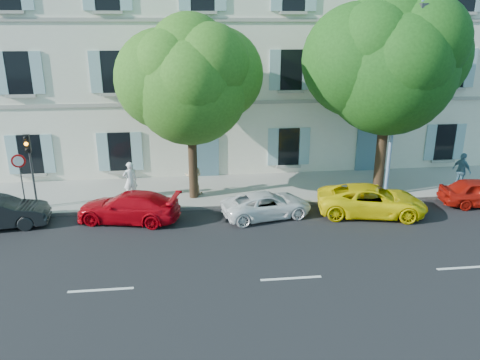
{
  "coord_description": "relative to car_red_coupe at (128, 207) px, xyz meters",
  "views": [
    {
      "loc": [
        -3.19,
        -17.03,
        7.83
      ],
      "look_at": [
        -0.96,
        2.0,
        1.4
      ],
      "focal_mm": 35.0,
      "sensor_mm": 36.0,
      "label": 1
    }
  ],
  "objects": [
    {
      "name": "traffic_light",
      "position": [
        -4.15,
        1.57,
        1.91
      ],
      "size": [
        0.26,
        0.37,
        3.29
      ],
      "color": "#383A3D",
      "rests_on": "sidewalk"
    },
    {
      "name": "car_red_coupe",
      "position": [
        0.0,
        0.0,
        0.0
      ],
      "size": [
        4.54,
        2.69,
        1.23
      ],
      "primitive_type": "imported",
      "rotation": [
        0.0,
        0.0,
        4.47
      ],
      "color": "#B4050F",
      "rests_on": "ground"
    },
    {
      "name": "sidewalk",
      "position": [
        5.69,
        3.08,
        -0.54
      ],
      "size": [
        36.0,
        4.5,
        0.15
      ],
      "primitive_type": "cube",
      "color": "#A09E96",
      "rests_on": "ground"
    },
    {
      "name": "pedestrian_b",
      "position": [
        2.76,
        2.59,
        0.39
      ],
      "size": [
        0.98,
        0.85,
        1.72
      ],
      "primitive_type": "imported",
      "rotation": [
        0.0,
        0.0,
        2.88
      ],
      "color": "tan",
      "rests_on": "sidewalk"
    },
    {
      "name": "ground",
      "position": [
        5.69,
        -1.37,
        -0.62
      ],
      "size": [
        90.0,
        90.0,
        0.0
      ],
      "primitive_type": "plane",
      "color": "black"
    },
    {
      "name": "street_lamp",
      "position": [
        11.71,
        1.16,
        4.37
      ],
      "size": [
        0.28,
        1.81,
        8.53
      ],
      "color": "#7293BF",
      "rests_on": "sidewalk"
    },
    {
      "name": "tree_right",
      "position": [
        11.44,
        1.66,
        5.32
      ],
      "size": [
        5.86,
        5.86,
        9.03
      ],
      "color": "#3A2819",
      "rests_on": "sidewalk"
    },
    {
      "name": "road_sign",
      "position": [
        -4.54,
        1.37,
        1.33
      ],
      "size": [
        0.57,
        0.15,
        2.5
      ],
      "color": "#383A3D",
      "rests_on": "sidewalk"
    },
    {
      "name": "car_white_coupe",
      "position": [
        5.78,
        -0.2,
        -0.09
      ],
      "size": [
        4.1,
        2.5,
        1.06
      ],
      "primitive_type": "imported",
      "rotation": [
        0.0,
        0.0,
        1.78
      ],
      "color": "white",
      "rests_on": "ground"
    },
    {
      "name": "kerb",
      "position": [
        5.69,
        0.91,
        -0.54
      ],
      "size": [
        36.0,
        0.16,
        0.16
      ],
      "primitive_type": "cube",
      "color": "#9E998E",
      "rests_on": "ground"
    },
    {
      "name": "pedestrian_c",
      "position": [
        15.72,
        1.86,
        0.42
      ],
      "size": [
        0.72,
        1.12,
        1.77
      ],
      "primitive_type": "imported",
      "rotation": [
        0.0,
        0.0,
        1.87
      ],
      "color": "teal",
      "rests_on": "sidewalk"
    },
    {
      "name": "car_yellow_supercar",
      "position": [
        10.28,
        -0.5,
        0.02
      ],
      "size": [
        4.92,
        2.99,
        1.28
      ],
      "primitive_type": "imported",
      "rotation": [
        0.0,
        0.0,
        1.37
      ],
      "color": "yellow",
      "rests_on": "ground"
    },
    {
      "name": "building",
      "position": [
        5.69,
        8.83,
        5.38
      ],
      "size": [
        28.0,
        7.0,
        12.0
      ],
      "primitive_type": "cube",
      "color": "white",
      "rests_on": "ground"
    },
    {
      "name": "tree_left",
      "position": [
        2.74,
        2.13,
        4.63
      ],
      "size": [
        5.11,
        5.11,
        7.92
      ],
      "color": "#3A2819",
      "rests_on": "sidewalk"
    },
    {
      "name": "pedestrian_a",
      "position": [
        -0.12,
        2.24,
        0.41
      ],
      "size": [
        0.75,
        0.62,
        1.75
      ],
      "primitive_type": "imported",
      "rotation": [
        0.0,
        0.0,
        3.51
      ],
      "color": "white",
      "rests_on": "sidewalk"
    }
  ]
}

